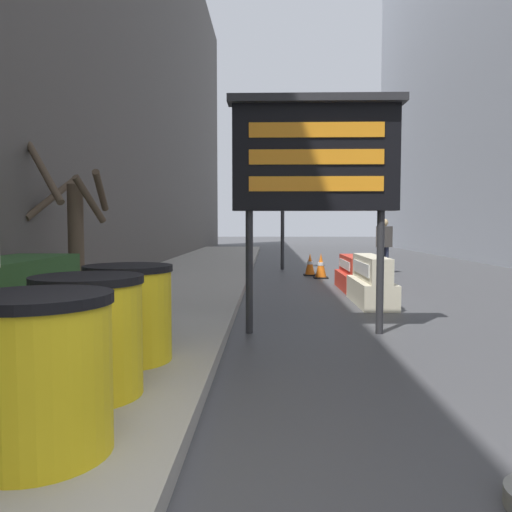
{
  "coord_description": "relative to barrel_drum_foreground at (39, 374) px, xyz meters",
  "views": [
    {
      "loc": [
        0.52,
        -2.11,
        1.46
      ],
      "look_at": [
        0.25,
        8.52,
        0.8
      ],
      "focal_mm": 35.0,
      "sensor_mm": 36.0,
      "label": 1
    }
  ],
  "objects": [
    {
      "name": "traffic_cone_far",
      "position": [
        3.67,
        9.5,
        -0.3
      ],
      "size": [
        0.36,
        0.36,
        0.64
      ],
      "color": "black",
      "rests_on": "ground_plane"
    },
    {
      "name": "barrel_drum_back",
      "position": [
        -0.04,
        1.96,
        0.0
      ],
      "size": [
        0.84,
        0.84,
        0.92
      ],
      "color": "yellow",
      "rests_on": "sidewalk_left"
    },
    {
      "name": "pedestrian_worker",
      "position": [
        4.78,
        12.32,
        0.35
      ],
      "size": [
        0.5,
        0.44,
        1.64
      ],
      "rotation": [
        0.0,
        0.0,
        0.55
      ],
      "color": "#23283D",
      "rests_on": "ground_plane"
    },
    {
      "name": "jersey_barrier_red_striped",
      "position": [
        3.2,
        8.55,
        -0.28
      ],
      "size": [
        0.56,
        1.81,
        0.76
      ],
      "color": "red",
      "rests_on": "ground_plane"
    },
    {
      "name": "traffic_cone_near",
      "position": [
        2.74,
        10.89,
        -0.28
      ],
      "size": [
        0.39,
        0.39,
        0.69
      ],
      "color": "black",
      "rests_on": "ground_plane"
    },
    {
      "name": "barrel_drum_foreground",
      "position": [
        0.0,
        0.0,
        0.0
      ],
      "size": [
        0.84,
        0.84,
        0.92
      ],
      "color": "yellow",
      "rests_on": "sidewalk_left"
    },
    {
      "name": "jersey_barrier_cream",
      "position": [
        3.2,
        6.45,
        -0.22
      ],
      "size": [
        0.61,
        1.9,
        0.89
      ],
      "color": "beige",
      "rests_on": "ground_plane"
    },
    {
      "name": "traffic_cone_mid",
      "position": [
        2.5,
        11.61,
        -0.3
      ],
      "size": [
        0.36,
        0.36,
        0.64
      ],
      "color": "black",
      "rests_on": "ground_plane"
    },
    {
      "name": "message_board",
      "position": [
        1.92,
        3.91,
        1.73
      ],
      "size": [
        2.31,
        0.36,
        3.13
      ],
      "color": "#28282B",
      "rests_on": "ground_plane"
    },
    {
      "name": "bare_tree",
      "position": [
        -1.85,
        5.24,
        0.8
      ],
      "size": [
        1.26,
        1.61,
        2.65
      ],
      "color": "#4C3D2D",
      "rests_on": "sidewalk_left"
    },
    {
      "name": "barrel_drum_middle",
      "position": [
        -0.07,
        0.98,
        0.0
      ],
      "size": [
        0.84,
        0.84,
        0.92
      ],
      "color": "yellow",
      "rests_on": "sidewalk_left"
    },
    {
      "name": "traffic_light_near_curb",
      "position": [
        1.76,
        13.47,
        2.38
      ],
      "size": [
        0.28,
        0.44,
        4.14
      ],
      "color": "#2D2D30",
      "rests_on": "ground_plane"
    }
  ]
}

